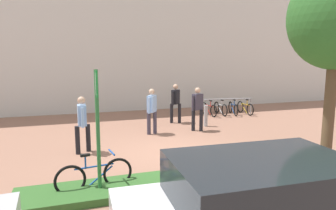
% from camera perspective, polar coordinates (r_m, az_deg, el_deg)
% --- Properties ---
extents(ground_plane, '(60.00, 60.00, 0.00)m').
position_cam_1_polar(ground_plane, '(9.42, -0.25, -8.79)').
color(ground_plane, '#936651').
extents(building_facade, '(28.00, 1.20, 10.00)m').
position_cam_1_polar(building_facade, '(17.08, -9.00, 15.96)').
color(building_facade, silver).
rests_on(building_facade, ground).
extents(planter_strip, '(7.00, 1.10, 0.16)m').
position_cam_1_polar(planter_strip, '(7.14, 2.14, -14.02)').
color(planter_strip, '#336028').
rests_on(planter_strip, ground).
extents(parking_sign_post, '(0.08, 0.36, 2.63)m').
position_cam_1_polar(parking_sign_post, '(6.29, -13.13, -1.86)').
color(parking_sign_post, '#2D7238').
rests_on(parking_sign_post, ground).
extents(bike_at_sign, '(1.67, 0.42, 0.86)m').
position_cam_1_polar(bike_at_sign, '(6.88, -13.58, -12.74)').
color(bike_at_sign, black).
rests_on(bike_at_sign, ground).
extents(bike_rack_cluster, '(2.64, 1.78, 0.83)m').
position_cam_1_polar(bike_rack_cluster, '(15.64, 11.02, -0.54)').
color(bike_rack_cluster, '#99999E').
rests_on(bike_rack_cluster, ground).
extents(bollard_steel, '(0.16, 0.16, 0.90)m').
position_cam_1_polar(bollard_steel, '(12.82, 7.11, -2.02)').
color(bollard_steel, '#ADADB2').
rests_on(bollard_steel, ground).
extents(person_suited_navy, '(0.57, 0.37, 1.72)m').
position_cam_1_polar(person_suited_navy, '(11.89, 5.55, -0.24)').
color(person_suited_navy, black).
rests_on(person_suited_navy, ground).
extents(person_casual_tan, '(0.46, 0.61, 1.72)m').
position_cam_1_polar(person_casual_tan, '(9.45, -15.82, -2.90)').
color(person_casual_tan, black).
rests_on(person_casual_tan, ground).
extents(person_suited_dark, '(0.48, 0.47, 1.72)m').
position_cam_1_polar(person_suited_dark, '(13.33, 1.43, 0.78)').
color(person_suited_dark, black).
rests_on(person_suited_dark, ground).
extents(person_shirt_white, '(0.44, 0.50, 1.72)m').
position_cam_1_polar(person_shirt_white, '(11.36, -3.07, -0.64)').
color(person_shirt_white, '#383342').
rests_on(person_shirt_white, ground).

